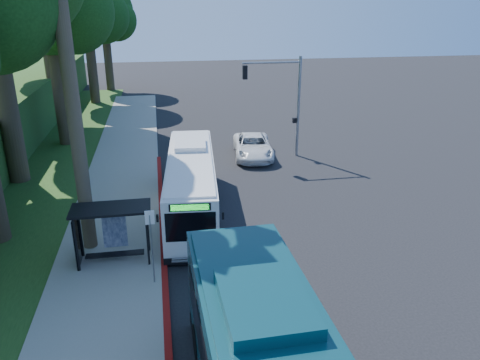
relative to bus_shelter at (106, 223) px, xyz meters
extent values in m
plane|color=black|center=(7.26, 2.86, -1.81)|extent=(140.00, 140.00, 0.00)
cube|color=gray|center=(-0.04, 2.86, -1.75)|extent=(4.50, 70.00, 0.12)
cube|color=maroon|center=(2.26, -1.14, -1.74)|extent=(0.25, 30.00, 0.13)
cube|color=#234719|center=(-5.74, 7.86, -1.78)|extent=(8.00, 70.00, 0.06)
cube|color=black|center=(0.26, -0.14, 0.69)|extent=(3.20, 1.50, 0.10)
cube|color=black|center=(-1.19, -0.14, -0.61)|extent=(0.06, 1.30, 2.20)
cube|color=navy|center=(0.26, 0.56, -0.56)|extent=(1.00, 0.12, 1.70)
cube|color=black|center=(0.26, -0.24, -1.36)|extent=(2.40, 0.40, 0.06)
cube|color=black|center=(-1.14, 0.46, -0.61)|extent=(0.08, 0.08, 2.40)
cube|color=black|center=(1.66, 0.46, -0.61)|extent=(0.08, 0.08, 2.40)
cube|color=black|center=(-1.14, -0.74, -0.61)|extent=(0.08, 0.08, 2.40)
cube|color=black|center=(1.66, -0.74, -0.61)|extent=(0.08, 0.08, 2.40)
cylinder|color=gray|center=(1.86, -2.14, -0.31)|extent=(0.06, 0.06, 3.00)
cube|color=white|center=(1.86, -2.14, 1.09)|extent=(0.35, 0.04, 0.55)
cylinder|color=gray|center=(12.06, 12.86, 1.69)|extent=(0.20, 0.20, 7.00)
cylinder|color=gray|center=(10.06, 12.86, 4.79)|extent=(4.00, 0.14, 0.14)
cube|color=black|center=(8.26, 12.86, 4.19)|extent=(0.30, 0.30, 0.90)
cube|color=black|center=(11.81, 12.86, 0.79)|extent=(0.25, 0.25, 0.35)
cylinder|color=#4C3F2D|center=(-0.94, 1.36, 4.69)|extent=(0.60, 0.60, 13.00)
cylinder|color=#382B1E|center=(-6.24, 10.86, 4.14)|extent=(1.18, 1.18, 11.90)
cylinder|color=#382B1E|center=(-4.74, 18.86, 3.09)|extent=(1.06, 1.06, 9.80)
sphere|color=#143A0F|center=(-3.06, 17.60, 7.99)|extent=(5.88, 5.88, 5.88)
sphere|color=#143A0F|center=(-6.21, 20.33, 8.27)|extent=(5.46, 5.46, 5.46)
cylinder|color=#382B1E|center=(-6.74, 26.86, 3.79)|extent=(1.14, 1.14, 11.20)
cylinder|color=#382B1E|center=(-4.24, 34.86, 2.74)|extent=(1.02, 1.02, 9.10)
sphere|color=#143A0F|center=(-4.24, 34.86, 8.33)|extent=(8.00, 8.00, 8.00)
sphere|color=#143A0F|center=(-2.64, 33.66, 7.29)|extent=(5.60, 5.60, 5.60)
sphere|color=#143A0F|center=(-5.64, 36.26, 7.55)|extent=(5.20, 5.20, 5.20)
cylinder|color=#382B1E|center=(-3.24, 42.86, 2.39)|extent=(0.98, 0.98, 8.40)
sphere|color=#143A0F|center=(-3.24, 42.86, 7.55)|extent=(7.00, 7.00, 7.00)
sphere|color=#143A0F|center=(-1.84, 41.81, 6.59)|extent=(4.90, 4.90, 4.90)
sphere|color=#143A0F|center=(-4.47, 44.08, 6.83)|extent=(4.55, 4.55, 4.55)
cube|color=silver|center=(3.86, 4.44, -0.18)|extent=(3.22, 11.14, 2.61)
cube|color=black|center=(3.86, 4.44, -1.53)|extent=(3.25, 11.20, 0.32)
cube|color=black|center=(3.90, 4.90, 0.07)|extent=(3.08, 8.74, 1.01)
cube|color=black|center=(3.42, -0.99, 0.02)|extent=(2.06, 0.28, 1.28)
cube|color=black|center=(4.31, 9.87, 0.12)|extent=(1.87, 0.26, 0.92)
cube|color=#19E533|center=(3.42, -1.00, 0.89)|extent=(1.52, 0.22, 0.26)
cube|color=silver|center=(3.86, 4.44, 1.17)|extent=(2.99, 10.58, 0.11)
cube|color=silver|center=(4.01, 6.27, 1.33)|extent=(1.82, 2.41, 0.32)
cylinder|color=black|center=(2.52, 1.02, -1.35)|extent=(0.35, 0.94, 0.92)
cylinder|color=black|center=(4.63, 0.85, -1.35)|extent=(0.35, 0.94, 0.92)
cylinder|color=black|center=(3.15, 8.69, -1.35)|extent=(0.35, 0.94, 0.92)
cylinder|color=black|center=(5.26, 8.52, -1.35)|extent=(0.35, 0.94, 0.92)
cube|color=black|center=(4.47, -4.85, 0.54)|extent=(2.28, 0.18, 1.12)
cube|color=#0B343E|center=(4.56, -9.25, 2.01)|extent=(2.05, 2.83, 0.39)
cylinder|color=black|center=(3.22, -6.42, -1.25)|extent=(0.36, 1.12, 1.12)
cylinder|color=black|center=(5.79, -6.37, -1.25)|extent=(0.36, 1.12, 1.12)
imported|color=white|center=(8.90, 13.12, -1.03)|extent=(3.18, 5.84, 1.55)
camera|label=1|loc=(2.40, -18.12, 8.52)|focal=35.00mm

